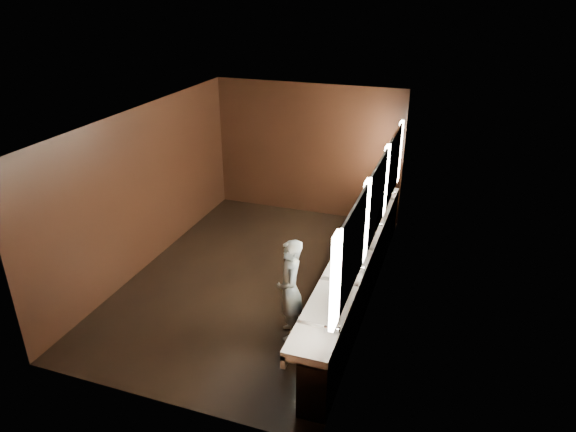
# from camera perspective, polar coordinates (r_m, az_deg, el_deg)

# --- Properties ---
(floor) EXTENTS (6.00, 6.00, 0.00)m
(floor) POSITION_cam_1_polar(r_m,az_deg,el_deg) (8.90, -3.73, -6.91)
(floor) COLOR black
(floor) RESTS_ON ground
(ceiling) EXTENTS (4.00, 6.00, 0.02)m
(ceiling) POSITION_cam_1_polar(r_m,az_deg,el_deg) (7.80, -4.30, 10.87)
(ceiling) COLOR #2D2D2B
(ceiling) RESTS_ON wall_back
(wall_back) EXTENTS (4.00, 0.02, 2.80)m
(wall_back) POSITION_cam_1_polar(r_m,az_deg,el_deg) (10.90, 2.17, 7.32)
(wall_back) COLOR black
(wall_back) RESTS_ON floor
(wall_front) EXTENTS (4.00, 0.02, 2.80)m
(wall_front) POSITION_cam_1_polar(r_m,az_deg,el_deg) (5.95, -15.40, -9.54)
(wall_front) COLOR black
(wall_front) RESTS_ON floor
(wall_left) EXTENTS (0.02, 6.00, 2.80)m
(wall_left) POSITION_cam_1_polar(r_m,az_deg,el_deg) (9.17, -15.60, 2.97)
(wall_left) COLOR black
(wall_left) RESTS_ON floor
(wall_right) EXTENTS (0.02, 6.00, 2.80)m
(wall_right) POSITION_cam_1_polar(r_m,az_deg,el_deg) (7.75, 9.77, -0.54)
(wall_right) COLOR black
(wall_right) RESTS_ON floor
(sink_counter) EXTENTS (0.55, 5.40, 1.01)m
(sink_counter) POSITION_cam_1_polar(r_m,az_deg,el_deg) (8.20, 7.89, -6.07)
(sink_counter) COLOR black
(sink_counter) RESTS_ON floor
(mirror_band) EXTENTS (0.06, 5.03, 1.15)m
(mirror_band) POSITION_cam_1_polar(r_m,az_deg,el_deg) (7.61, 9.82, 1.86)
(mirror_band) COLOR white
(mirror_band) RESTS_ON wall_right
(person) EXTENTS (0.55, 0.65, 1.51)m
(person) POSITION_cam_1_polar(r_m,az_deg,el_deg) (7.18, 0.23, -8.20)
(person) COLOR #9BC7E7
(person) RESTS_ON floor
(trash_bin) EXTENTS (0.36, 0.36, 0.49)m
(trash_bin) POSITION_cam_1_polar(r_m,az_deg,el_deg) (7.70, 4.89, -10.37)
(trash_bin) COLOR black
(trash_bin) RESTS_ON floor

